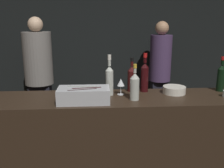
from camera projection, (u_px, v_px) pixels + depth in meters
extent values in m
cube|color=black|center=(104.00, 41.00, 4.35)|extent=(6.40, 0.06, 2.80)
cube|color=#2D2116|center=(112.00, 151.00, 2.39)|extent=(2.45, 0.55, 1.07)
cube|color=#B7BABF|center=(84.00, 95.00, 2.12)|extent=(0.44, 0.23, 0.13)
cylinder|color=black|center=(82.00, 93.00, 2.06)|extent=(0.25, 0.11, 0.07)
cylinder|color=black|center=(87.00, 91.00, 2.11)|extent=(0.25, 0.09, 0.07)
cylinder|color=#9EA899|center=(83.00, 90.00, 2.16)|extent=(0.27, 0.09, 0.07)
cylinder|color=silver|center=(174.00, 90.00, 2.38)|extent=(0.21, 0.21, 0.07)
cylinder|color=gray|center=(174.00, 87.00, 2.38)|extent=(0.18, 0.18, 0.01)
cylinder|color=silver|center=(121.00, 94.00, 2.35)|extent=(0.06, 0.06, 0.00)
cylinder|color=silver|center=(121.00, 90.00, 2.34)|extent=(0.01, 0.01, 0.08)
cone|color=silver|center=(121.00, 82.00, 2.32)|extent=(0.07, 0.07, 0.07)
cylinder|color=#380F0F|center=(132.00, 81.00, 2.45)|extent=(0.08, 0.08, 0.20)
cone|color=#380F0F|center=(132.00, 68.00, 2.42)|extent=(0.08, 0.08, 0.05)
cylinder|color=#380F0F|center=(132.00, 62.00, 2.40)|extent=(0.03, 0.03, 0.08)
cylinder|color=black|center=(132.00, 59.00, 2.40)|extent=(0.03, 0.03, 0.04)
cylinder|color=black|center=(221.00, 80.00, 2.45)|extent=(0.08, 0.08, 0.22)
cone|color=black|center=(222.00, 67.00, 2.42)|extent=(0.08, 0.08, 0.05)
cylinder|color=black|center=(223.00, 60.00, 2.40)|extent=(0.03, 0.03, 0.08)
cylinder|color=red|center=(223.00, 58.00, 2.40)|extent=(0.04, 0.04, 0.04)
cylinder|color=#B2B7AD|center=(135.00, 89.00, 2.18)|extent=(0.08, 0.08, 0.19)
cone|color=#B2B7AD|center=(135.00, 76.00, 2.15)|extent=(0.08, 0.08, 0.05)
cylinder|color=#B2B7AD|center=(135.00, 69.00, 2.13)|extent=(0.03, 0.03, 0.08)
cylinder|color=gold|center=(135.00, 66.00, 2.13)|extent=(0.03, 0.03, 0.03)
cylinder|color=#B2B7AD|center=(109.00, 83.00, 2.31)|extent=(0.07, 0.07, 0.23)
cone|color=#B2B7AD|center=(109.00, 68.00, 2.28)|extent=(0.07, 0.07, 0.04)
cylinder|color=#B2B7AD|center=(109.00, 60.00, 2.26)|extent=(0.03, 0.03, 0.10)
cylinder|color=silver|center=(109.00, 57.00, 2.26)|extent=(0.03, 0.03, 0.05)
cylinder|color=black|center=(144.00, 80.00, 2.43)|extent=(0.08, 0.08, 0.24)
cone|color=black|center=(145.00, 65.00, 2.40)|extent=(0.08, 0.08, 0.05)
cylinder|color=black|center=(145.00, 58.00, 2.38)|extent=(0.03, 0.03, 0.10)
cylinder|color=red|center=(145.00, 55.00, 2.37)|extent=(0.04, 0.04, 0.04)
cube|color=black|center=(42.00, 110.00, 3.82)|extent=(0.31, 0.23, 0.83)
cylinder|color=slate|center=(38.00, 58.00, 3.62)|extent=(0.41, 0.41, 0.76)
sphere|color=beige|center=(35.00, 24.00, 3.50)|extent=(0.21, 0.21, 0.21)
cube|color=black|center=(158.00, 103.00, 4.17)|extent=(0.26, 0.19, 0.80)
cylinder|color=#473356|center=(161.00, 58.00, 3.98)|extent=(0.34, 0.34, 0.73)
sphere|color=tan|center=(162.00, 28.00, 3.87)|extent=(0.21, 0.21, 0.21)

